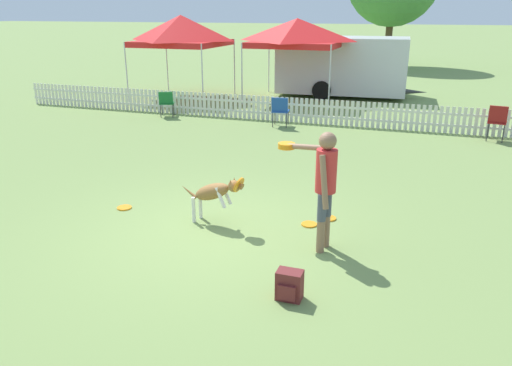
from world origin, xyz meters
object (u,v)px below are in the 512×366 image
(canopy_tent_secondary, at_px, (181,31))
(canopy_tent_main, at_px, (297,33))
(folding_chair_blue_left, at_px, (280,109))
(frisbee_midfield, at_px, (328,218))
(backpack_on_grass, at_px, (289,285))
(leaping_dog, at_px, (215,192))
(handler_person, at_px, (323,177))
(frisbee_near_handler, at_px, (309,224))
(folding_chair_green_right, at_px, (166,102))
(frisbee_near_dog, at_px, (124,208))
(folding_chair_center, at_px, (497,120))
(equipment_trailer, at_px, (343,65))

(canopy_tent_secondary, bearing_deg, canopy_tent_main, 13.07)
(folding_chair_blue_left, height_order, canopy_tent_secondary, canopy_tent_secondary)
(frisbee_midfield, xyz_separation_m, backpack_on_grass, (0.03, -2.44, 0.16))
(leaping_dog, distance_m, canopy_tent_secondary, 12.08)
(handler_person, bearing_deg, frisbee_near_handler, 33.80)
(leaping_dog, relative_size, backpack_on_grass, 3.23)
(frisbee_near_handler, xyz_separation_m, backpack_on_grass, (0.27, -2.11, 0.16))
(handler_person, xyz_separation_m, backpack_on_grass, (-0.06, -1.40, -0.87))
(folding_chair_green_right, bearing_deg, leaping_dog, 101.13)
(frisbee_near_dog, bearing_deg, frisbee_midfield, 11.53)
(frisbee_near_dog, bearing_deg, canopy_tent_main, 90.19)
(backpack_on_grass, bearing_deg, canopy_tent_secondary, 121.71)
(handler_person, xyz_separation_m, canopy_tent_main, (-3.44, 11.64, 1.34))
(frisbee_near_dog, height_order, frisbee_midfield, same)
(canopy_tent_main, distance_m, canopy_tent_secondary, 4.19)
(folding_chair_blue_left, relative_size, folding_chair_center, 0.92)
(canopy_tent_main, bearing_deg, folding_chair_blue_left, -80.67)
(folding_chair_blue_left, xyz_separation_m, canopy_tent_main, (-0.74, 4.49, 1.88))
(frisbee_near_dog, xyz_separation_m, canopy_tent_secondary, (-4.12, 10.32, 2.42))
(handler_person, xyz_separation_m, frisbee_near_handler, (-0.32, 0.71, -1.03))
(backpack_on_grass, distance_m, canopy_tent_secondary, 14.39)
(folding_chair_center, height_order, canopy_tent_secondary, canopy_tent_secondary)
(folding_chair_blue_left, bearing_deg, canopy_tent_main, -88.43)
(handler_person, bearing_deg, folding_chair_blue_left, 30.23)
(backpack_on_grass, relative_size, equipment_trailer, 0.06)
(folding_chair_center, bearing_deg, handler_person, 77.41)
(handler_person, relative_size, folding_chair_blue_left, 1.96)
(folding_chair_green_right, xyz_separation_m, equipment_trailer, (4.39, 5.85, 0.69))
(folding_chair_blue_left, bearing_deg, equipment_trailer, -104.09)
(backpack_on_grass, bearing_deg, folding_chair_green_right, 126.02)
(frisbee_midfield, height_order, equipment_trailer, equipment_trailer)
(folding_chair_blue_left, height_order, equipment_trailer, equipment_trailer)
(backpack_on_grass, height_order, canopy_tent_main, canopy_tent_main)
(folding_chair_blue_left, distance_m, canopy_tent_main, 4.93)
(equipment_trailer, bearing_deg, folding_chair_blue_left, -99.51)
(frisbee_near_handler, distance_m, canopy_tent_main, 11.61)
(backpack_on_grass, distance_m, folding_chair_center, 9.22)
(leaping_dog, height_order, folding_chair_center, folding_chair_center)
(frisbee_near_handler, height_order, folding_chair_center, folding_chair_center)
(handler_person, distance_m, backpack_on_grass, 1.65)
(handler_person, distance_m, frisbee_near_handler, 1.29)
(leaping_dog, xyz_separation_m, folding_chair_green_right, (-4.72, 7.08, -0.06))
(folding_chair_green_right, height_order, equipment_trailer, equipment_trailer)
(folding_chair_green_right, bearing_deg, frisbee_near_handler, 110.01)
(frisbee_near_dog, bearing_deg, backpack_on_grass, -27.80)
(equipment_trailer, bearing_deg, leaping_dog, -91.72)
(backpack_on_grass, bearing_deg, frisbee_near_handler, 97.17)
(frisbee_near_handler, distance_m, frisbee_midfield, 0.41)
(folding_chair_center, xyz_separation_m, canopy_tent_secondary, (-10.41, 3.36, 1.88))
(leaping_dog, distance_m, canopy_tent_main, 11.64)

